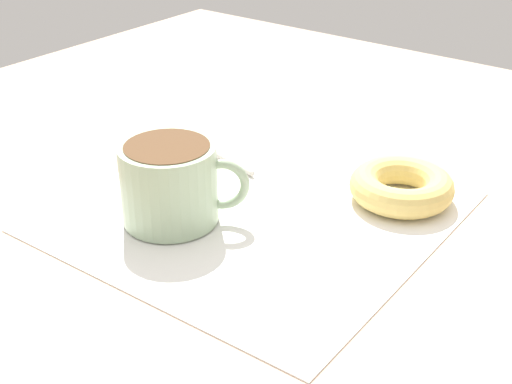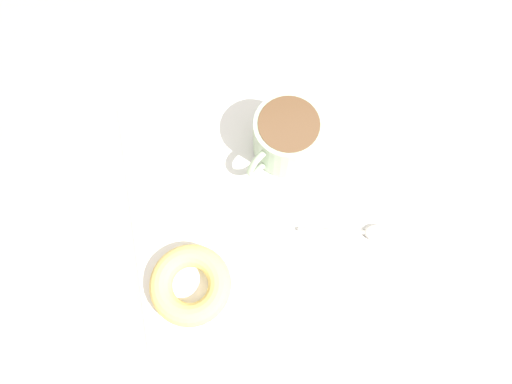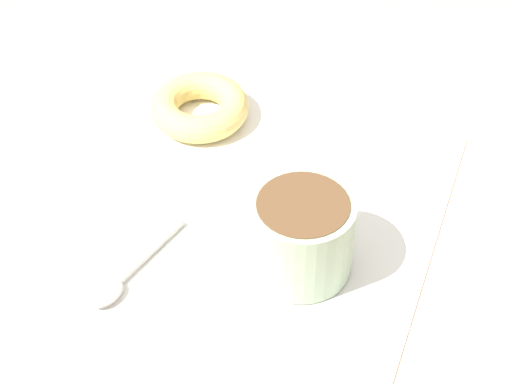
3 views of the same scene
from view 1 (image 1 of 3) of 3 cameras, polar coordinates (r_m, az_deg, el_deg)
name	(u,v)px [view 1 (image 1 of 3)]	position (r cm, az deg, el deg)	size (l,w,h in cm)	color
ground_plane	(257,225)	(71.22, 0.11, -2.65)	(120.00, 120.00, 2.00)	tan
napkin	(256,211)	(71.35, 0.00, -1.52)	(34.80, 34.80, 0.30)	white
coffee_cup	(171,182)	(68.19, -6.83, 0.81)	(11.18, 9.46, 7.87)	#9EB793
donut	(402,186)	(73.94, 11.57, 0.45)	(10.60, 10.60, 3.01)	#E5C66B
spoon	(204,146)	(84.15, -4.20, 3.67)	(12.58, 4.31, 0.90)	#B7B2A8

